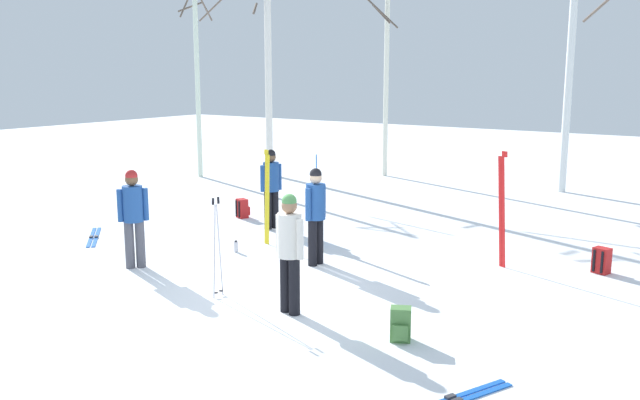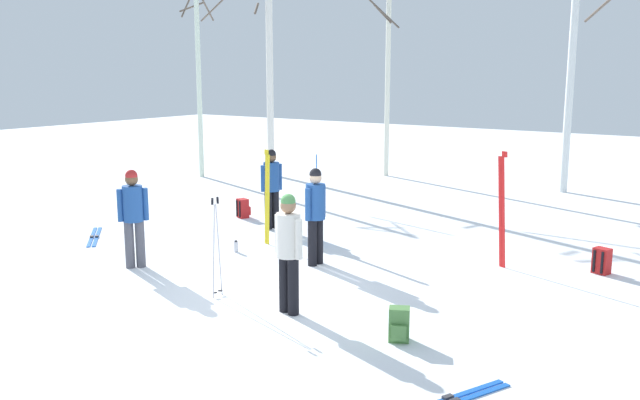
{
  "view_description": "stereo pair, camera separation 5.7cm",
  "coord_description": "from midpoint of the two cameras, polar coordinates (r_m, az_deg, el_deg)",
  "views": [
    {
      "loc": [
        6.41,
        -7.71,
        3.41
      ],
      "look_at": [
        -0.61,
        2.67,
        1.0
      ],
      "focal_mm": 38.66,
      "sensor_mm": 36.0,
      "label": 1
    },
    {
      "loc": [
        6.46,
        -7.68,
        3.41
      ],
      "look_at": [
        -0.61,
        2.67,
        1.0
      ],
      "focal_mm": 38.66,
      "sensor_mm": 36.0,
      "label": 2
    }
  ],
  "objects": [
    {
      "name": "ski_poles_0",
      "position": [
        10.44,
        -8.43,
        -3.64
      ],
      "size": [
        0.07,
        0.22,
        1.53
      ],
      "color": "#B2B2BC",
      "rests_on": "ground_plane"
    },
    {
      "name": "birch_tree_2",
      "position": [
        21.98,
        5.67,
        11.62
      ],
      "size": [
        1.57,
        1.04,
        7.07
      ],
      "color": "silver",
      "rests_on": "ground_plane"
    },
    {
      "name": "birch_tree_1",
      "position": [
        22.13,
        -4.16,
        12.64
      ],
      "size": [
        1.49,
        1.75,
        7.74
      ],
      "color": "silver",
      "rests_on": "ground_plane"
    },
    {
      "name": "person_0",
      "position": [
        12.21,
        -15.07,
        -0.97
      ],
      "size": [
        0.37,
        0.42,
        1.72
      ],
      "color": "#4C4C56",
      "rests_on": "ground_plane"
    },
    {
      "name": "ground_plane",
      "position": [
        10.59,
        -5.35,
        -7.94
      ],
      "size": [
        60.0,
        60.0,
        0.0
      ],
      "primitive_type": "plane",
      "color": "white"
    },
    {
      "name": "birch_tree_3",
      "position": [
        20.16,
        20.3,
        12.32
      ],
      "size": [
        1.79,
        1.78,
        7.96
      ],
      "color": "silver",
      "rests_on": "ground_plane"
    },
    {
      "name": "ski_pair_planted_2",
      "position": [
        13.29,
        -0.17,
        -0.06
      ],
      "size": [
        0.13,
        0.16,
        1.78
      ],
      "color": "blue",
      "rests_on": "ground_plane"
    },
    {
      "name": "ski_pair_lying_0",
      "position": [
        14.84,
        -18.07,
        -2.91
      ],
      "size": [
        1.35,
        1.26,
        0.05
      ],
      "color": "blue",
      "rests_on": "ground_plane"
    },
    {
      "name": "water_bottle_0",
      "position": [
        13.06,
        -6.84,
        -3.85
      ],
      "size": [
        0.08,
        0.08,
        0.22
      ],
      "color": "silver",
      "rests_on": "ground_plane"
    },
    {
      "name": "ski_pair_planted_0",
      "position": [
        13.4,
        -4.27,
        0.19
      ],
      "size": [
        0.19,
        0.07,
        1.87
      ],
      "color": "yellow",
      "rests_on": "ground_plane"
    },
    {
      "name": "backpack_0",
      "position": [
        8.91,
        6.75,
        -10.22
      ],
      "size": [
        0.32,
        0.34,
        0.44
      ],
      "color": "#4C7F3F",
      "rests_on": "ground_plane"
    },
    {
      "name": "person_3",
      "position": [
        14.73,
        -3.92,
        1.36
      ],
      "size": [
        0.34,
        0.5,
        1.72
      ],
      "color": "black",
      "rests_on": "ground_plane"
    },
    {
      "name": "person_1",
      "position": [
        11.96,
        -0.24,
        -0.84
      ],
      "size": [
        0.34,
        0.52,
        1.72
      ],
      "color": "black",
      "rests_on": "ground_plane"
    },
    {
      "name": "backpack_1",
      "position": [
        12.57,
        22.42,
        -4.69
      ],
      "size": [
        0.31,
        0.33,
        0.44
      ],
      "color": "red",
      "rests_on": "ground_plane"
    },
    {
      "name": "ski_pair_planted_1",
      "position": [
        12.27,
        14.95,
        -0.8
      ],
      "size": [
        0.26,
        0.13,
        2.02
      ],
      "color": "red",
      "rests_on": "ground_plane"
    },
    {
      "name": "person_2",
      "position": [
        9.59,
        -2.45,
        -3.8
      ],
      "size": [
        0.51,
        0.34,
        1.72
      ],
      "color": "black",
      "rests_on": "ground_plane"
    },
    {
      "name": "backpack_2",
      "position": [
        16.0,
        -6.29,
        -0.7
      ],
      "size": [
        0.32,
        0.34,
        0.44
      ],
      "color": "red",
      "rests_on": "ground_plane"
    },
    {
      "name": "birch_tree_0",
      "position": [
        22.04,
        -9.88,
        9.73
      ],
      "size": [
        1.32,
        1.16,
        5.83
      ],
      "color": "silver",
      "rests_on": "ground_plane"
    }
  ]
}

